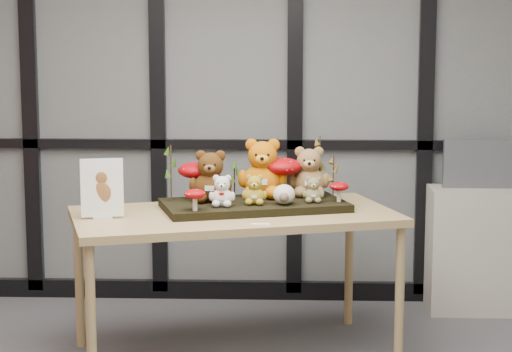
{
  "coord_description": "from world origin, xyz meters",
  "views": [
    {
      "loc": [
        0.43,
        -3.58,
        1.76
      ],
      "look_at": [
        0.24,
        1.3,
        1.02
      ],
      "focal_mm": 65.0,
      "sensor_mm": 36.0,
      "label": 1
    }
  ],
  "objects_px": {
    "mushroom_front_right": "(339,191)",
    "bear_beige_small": "(313,188)",
    "cabinet": "(476,250)",
    "display_table": "(234,224)",
    "mushroom_back_left": "(196,178)",
    "mushroom_front_left": "(195,199)",
    "bear_small_yellow": "(255,188)",
    "plush_cream_hedgehog": "(284,193)",
    "mushroom_back_right": "(282,175)",
    "bear_pooh_yellow": "(263,165)",
    "bear_brown_medium": "(211,173)",
    "sign_holder": "(102,190)",
    "bear_white_bow": "(222,189)",
    "bear_tan_back": "(309,169)",
    "diorama_tray": "(254,205)",
    "monitor": "(478,164)"
  },
  "relations": [
    {
      "from": "bear_brown_medium",
      "to": "sign_holder",
      "type": "distance_m",
      "value": 0.62
    },
    {
      "from": "bear_brown_medium",
      "to": "mushroom_back_left",
      "type": "height_order",
      "value": "bear_brown_medium"
    },
    {
      "from": "bear_beige_small",
      "to": "mushroom_front_left",
      "type": "xyz_separation_m",
      "value": [
        -0.62,
        -0.27,
        -0.02
      ]
    },
    {
      "from": "mushroom_back_left",
      "to": "cabinet",
      "type": "xyz_separation_m",
      "value": [
        1.72,
        0.73,
        -0.57
      ]
    },
    {
      "from": "diorama_tray",
      "to": "mushroom_back_left",
      "type": "distance_m",
      "value": 0.37
    },
    {
      "from": "diorama_tray",
      "to": "sign_holder",
      "type": "height_order",
      "value": "sign_holder"
    },
    {
      "from": "bear_white_bow",
      "to": "monitor",
      "type": "distance_m",
      "value": 1.84
    },
    {
      "from": "bear_small_yellow",
      "to": "mushroom_back_left",
      "type": "xyz_separation_m",
      "value": [
        -0.33,
        0.17,
        0.02
      ]
    },
    {
      "from": "mushroom_back_right",
      "to": "mushroom_front_left",
      "type": "bearing_deg",
      "value": -135.04
    },
    {
      "from": "monitor",
      "to": "mushroom_back_right",
      "type": "bearing_deg",
      "value": -151.75
    },
    {
      "from": "bear_tan_back",
      "to": "mushroom_front_left",
      "type": "height_order",
      "value": "bear_tan_back"
    },
    {
      "from": "bear_beige_small",
      "to": "monitor",
      "type": "relative_size",
      "value": 0.36
    },
    {
      "from": "bear_pooh_yellow",
      "to": "mushroom_front_left",
      "type": "relative_size",
      "value": 2.89
    },
    {
      "from": "bear_pooh_yellow",
      "to": "plush_cream_hedgehog",
      "type": "relative_size",
      "value": 3.04
    },
    {
      "from": "plush_cream_hedgehog",
      "to": "mushroom_back_left",
      "type": "xyz_separation_m",
      "value": [
        -0.49,
        0.17,
        0.05
      ]
    },
    {
      "from": "cabinet",
      "to": "display_table",
      "type": "bearing_deg",
      "value": -148.46
    },
    {
      "from": "display_table",
      "to": "cabinet",
      "type": "distance_m",
      "value": 1.78
    },
    {
      "from": "bear_pooh_yellow",
      "to": "cabinet",
      "type": "xyz_separation_m",
      "value": [
        1.35,
        0.66,
        -0.63
      ]
    },
    {
      "from": "mushroom_front_right",
      "to": "mushroom_back_left",
      "type": "bearing_deg",
      "value": 175.05
    },
    {
      "from": "mushroom_front_left",
      "to": "mushroom_front_right",
      "type": "bearing_deg",
      "value": 21.24
    },
    {
      "from": "display_table",
      "to": "bear_beige_small",
      "type": "distance_m",
      "value": 0.48
    },
    {
      "from": "mushroom_front_right",
      "to": "bear_beige_small",
      "type": "bearing_deg",
      "value": -169.75
    },
    {
      "from": "bear_tan_back",
      "to": "mushroom_front_right",
      "type": "relative_size",
      "value": 2.58
    },
    {
      "from": "display_table",
      "to": "mushroom_back_right",
      "type": "relative_size",
      "value": 7.75
    },
    {
      "from": "bear_small_yellow",
      "to": "plush_cream_hedgehog",
      "type": "xyz_separation_m",
      "value": [
        0.16,
        0.0,
        -0.03
      ]
    },
    {
      "from": "diorama_tray",
      "to": "mushroom_front_right",
      "type": "bearing_deg",
      "value": -14.87
    },
    {
      "from": "bear_white_bow",
      "to": "cabinet",
      "type": "height_order",
      "value": "bear_white_bow"
    },
    {
      "from": "bear_tan_back",
      "to": "cabinet",
      "type": "xyz_separation_m",
      "value": [
        1.08,
        0.61,
        -0.61
      ]
    },
    {
      "from": "plush_cream_hedgehog",
      "to": "display_table",
      "type": "bearing_deg",
      "value": 167.08
    },
    {
      "from": "bear_brown_medium",
      "to": "plush_cream_hedgehog",
      "type": "relative_size",
      "value": 2.59
    },
    {
      "from": "bear_white_bow",
      "to": "bear_beige_small",
      "type": "bearing_deg",
      "value": -1.24
    },
    {
      "from": "diorama_tray",
      "to": "mushroom_front_left",
      "type": "bearing_deg",
      "value": -154.0
    },
    {
      "from": "mushroom_front_left",
      "to": "monitor",
      "type": "distance_m",
      "value": 2.02
    },
    {
      "from": "bear_pooh_yellow",
      "to": "mushroom_front_right",
      "type": "distance_m",
      "value": 0.46
    },
    {
      "from": "display_table",
      "to": "diorama_tray",
      "type": "height_order",
      "value": "diorama_tray"
    },
    {
      "from": "mushroom_back_left",
      "to": "mushroom_front_right",
      "type": "height_order",
      "value": "mushroom_back_left"
    },
    {
      "from": "mushroom_back_right",
      "to": "mushroom_front_right",
      "type": "xyz_separation_m",
      "value": [
        0.32,
        -0.15,
        -0.06
      ]
    },
    {
      "from": "bear_small_yellow",
      "to": "bear_beige_small",
      "type": "distance_m",
      "value": 0.33
    },
    {
      "from": "mushroom_front_right",
      "to": "monitor",
      "type": "xyz_separation_m",
      "value": [
        0.92,
        0.82,
        0.04
      ]
    },
    {
      "from": "mushroom_back_left",
      "to": "cabinet",
      "type": "distance_m",
      "value": 1.95
    },
    {
      "from": "sign_holder",
      "to": "mushroom_back_right",
      "type": "bearing_deg",
      "value": 13.47
    },
    {
      "from": "mushroom_front_right",
      "to": "bear_small_yellow",
      "type": "bearing_deg",
      "value": -167.64
    },
    {
      "from": "display_table",
      "to": "bear_white_bow",
      "type": "relative_size",
      "value": 10.16
    },
    {
      "from": "mushroom_back_right",
      "to": "cabinet",
      "type": "height_order",
      "value": "mushroom_back_right"
    },
    {
      "from": "bear_small_yellow",
      "to": "plush_cream_hedgehog",
      "type": "relative_size",
      "value": 1.49
    },
    {
      "from": "bear_beige_small",
      "to": "mushroom_front_right",
      "type": "distance_m",
      "value": 0.15
    },
    {
      "from": "bear_small_yellow",
      "to": "mushroom_front_right",
      "type": "relative_size",
      "value": 1.5
    },
    {
      "from": "bear_tan_back",
      "to": "monitor",
      "type": "height_order",
      "value": "bear_tan_back"
    },
    {
      "from": "diorama_tray",
      "to": "mushroom_back_right",
      "type": "relative_size",
      "value": 4.04
    },
    {
      "from": "display_table",
      "to": "bear_pooh_yellow",
      "type": "relative_size",
      "value": 5.21
    }
  ]
}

